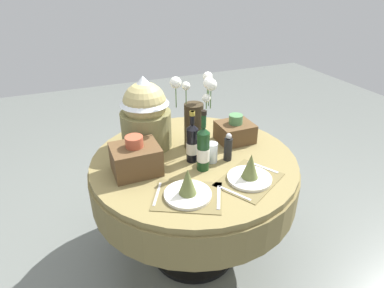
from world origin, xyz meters
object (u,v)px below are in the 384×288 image
Objects in this scene: place_setting_left at (188,189)px; tumbler_near_left at (212,152)px; dining_table at (194,178)px; woven_basket_side_right at (235,131)px; flower_vase at (195,116)px; pepper_mill at (228,148)px; wine_bottle_left at (203,149)px; wine_bottle_centre at (192,143)px; woven_basket_side_left at (136,158)px; place_setting_right at (250,173)px; gift_tub_back_left at (145,110)px.

place_setting_left is 3.52× the size of tumbler_near_left.
woven_basket_side_right reaches higher than dining_table.
flower_vase is 0.28m from pepper_mill.
wine_bottle_centre is (-0.02, 0.11, -0.01)m from wine_bottle_left.
woven_basket_side_left is 1.15× the size of woven_basket_side_right.
woven_basket_side_left is (-0.41, -0.14, -0.13)m from flower_vase.
woven_basket_side_left reaches higher than place_setting_right.
flower_vase reaches higher than woven_basket_side_left.
place_setting_left is 0.43m from pepper_mill.
place_setting_left is at bearing -117.49° from dining_table.
flower_vase is 1.84× the size of woven_basket_side_left.
dining_table is 0.41m from woven_basket_side_right.
pepper_mill is (0.18, 0.04, -0.05)m from wine_bottle_left.
wine_bottle_left is 1.14× the size of wine_bottle_centre.
woven_basket_side_left is (-0.18, 0.32, 0.04)m from place_setting_left.
woven_basket_side_right is at bearing 9.67° from woven_basket_side_left.
wine_bottle_centre is (-0.08, -0.15, -0.10)m from flower_vase.
woven_basket_side_left reaches higher than place_setting_left.
gift_tub_back_left is (-0.21, 0.40, 0.11)m from wine_bottle_left.
dining_table is 2.98× the size of place_setting_left.
gift_tub_back_left is at bearing 163.66° from woven_basket_side_right.
wine_bottle_left reaches higher than place_setting_left.
place_setting_left is at bearing -60.72° from woven_basket_side_left.
tumbler_near_left is 0.10m from pepper_mill.
place_setting_left is 1.18× the size of wine_bottle_left.
woven_basket_side_right reaches higher than place_setting_right.
dining_table is 7.21× the size of pepper_mill.
dining_table is 3.51× the size of wine_bottle_left.
wine_bottle_left is at bearing 49.76° from place_setting_left.
pepper_mill is at bearing 11.77° from wine_bottle_left.
woven_basket_side_left is at bearing 178.19° from wine_bottle_centre.
wine_bottle_left is 0.37m from woven_basket_side_left.
wine_bottle_centre reaches higher than woven_basket_side_left.
wine_bottle_left reaches higher than tumbler_near_left.
place_setting_left is at bearing -86.19° from gift_tub_back_left.
woven_basket_side_right reaches higher than place_setting_left.
woven_basket_side_right is at bearing 71.06° from place_setting_right.
dining_table is at bearing 2.05° from woven_basket_side_left.
place_setting_left is 0.36m from tumbler_near_left.
wine_bottle_left is at bearing -145.03° from woven_basket_side_right.
gift_tub_back_left reaches higher than tumbler_near_left.
gift_tub_back_left is at bearing 123.91° from place_setting_right.
place_setting_left is 1.64× the size of woven_basket_side_left.
wine_bottle_left is (-0.19, 0.20, 0.09)m from place_setting_right.
woven_basket_side_right reaches higher than pepper_mill.
tumbler_near_left is 0.44m from woven_basket_side_left.
place_setting_left is 0.99× the size of place_setting_right.
tumbler_near_left is at bearing -49.11° from gift_tub_back_left.
pepper_mill is 0.25m from woven_basket_side_right.
pepper_mill reaches higher than place_setting_right.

